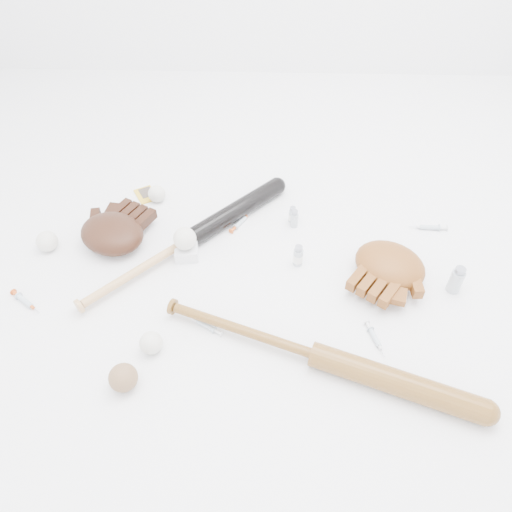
{
  "coord_description": "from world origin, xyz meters",
  "views": [
    {
      "loc": [
        0.08,
        -1.13,
        1.27
      ],
      "look_at": [
        0.04,
        0.04,
        0.06
      ],
      "focal_mm": 35.0,
      "sensor_mm": 36.0,
      "label": 1
    }
  ],
  "objects_px": {
    "bat_dark": "(189,239)",
    "glove_dark": "(112,233)",
    "bat_wood": "(315,355)",
    "pedestal": "(187,251)"
  },
  "relations": [
    {
      "from": "bat_dark",
      "to": "pedestal",
      "type": "distance_m",
      "value": 0.05
    },
    {
      "from": "bat_dark",
      "to": "pedestal",
      "type": "bearing_deg",
      "value": -141.2
    },
    {
      "from": "bat_wood",
      "to": "glove_dark",
      "type": "relative_size",
      "value": 3.54
    },
    {
      "from": "glove_dark",
      "to": "pedestal",
      "type": "height_order",
      "value": "glove_dark"
    },
    {
      "from": "bat_wood",
      "to": "pedestal",
      "type": "xyz_separation_m",
      "value": [
        -0.43,
        0.42,
        -0.01
      ]
    },
    {
      "from": "glove_dark",
      "to": "bat_dark",
      "type": "bearing_deg",
      "value": 26.67
    },
    {
      "from": "pedestal",
      "to": "bat_dark",
      "type": "bearing_deg",
      "value": 84.15
    },
    {
      "from": "bat_dark",
      "to": "glove_dark",
      "type": "height_order",
      "value": "glove_dark"
    },
    {
      "from": "bat_wood",
      "to": "glove_dark",
      "type": "xyz_separation_m",
      "value": [
        -0.7,
        0.47,
        0.01
      ]
    },
    {
      "from": "bat_dark",
      "to": "glove_dark",
      "type": "bearing_deg",
      "value": 133.62
    }
  ]
}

